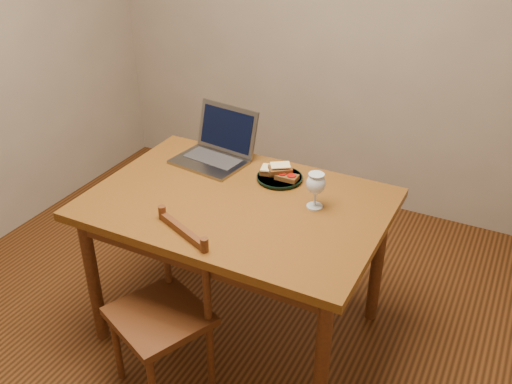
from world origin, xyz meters
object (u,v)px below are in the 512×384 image
at_px(plate, 280,178).
at_px(laptop, 218,146).
at_px(chair, 163,305).
at_px(milk_glass, 316,190).
at_px(table, 237,217).

xyz_separation_m(plate, laptop, (-0.37, 0.07, 0.06)).
relative_size(plate, laptop, 0.57).
bearing_deg(plate, chair, -106.15).
bearing_deg(chair, plate, 97.12).
height_order(chair, plate, chair).
xyz_separation_m(milk_glass, laptop, (-0.61, 0.22, -0.02)).
bearing_deg(laptop, milk_glass, -11.99).
bearing_deg(plate, table, -108.92).
height_order(chair, laptop, laptop).
distance_m(milk_glass, laptop, 0.65).
relative_size(chair, laptop, 1.28).
xyz_separation_m(table, milk_glass, (0.33, 0.11, 0.17)).
xyz_separation_m(plate, milk_glass, (0.24, -0.15, 0.07)).
xyz_separation_m(chair, plate, (0.20, 0.70, 0.31)).
bearing_deg(plate, milk_glass, -32.32).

